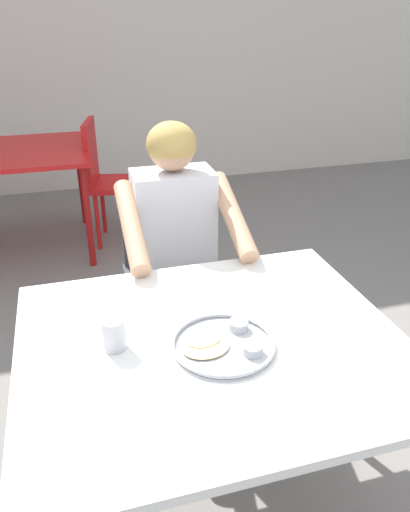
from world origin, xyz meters
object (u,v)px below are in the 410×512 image
object	(u,v)px
thali_tray	(223,343)
diner_foreground	(179,240)
table_background_red	(18,162)
chair_red_right	(108,175)
chair_foreground	(169,259)
drinking_cup	(114,333)
table_foreground	(213,358)

from	to	relation	value
thali_tray	diner_foreground	distance (m)	0.75
diner_foreground	table_background_red	size ratio (longest dim) A/B	1.27
diner_foreground	table_background_red	bearing A→B (deg)	113.69
table_background_red	chair_red_right	bearing A→B (deg)	-2.06
chair_foreground	table_background_red	bearing A→B (deg)	116.91
chair_foreground	chair_red_right	bearing A→B (deg)	95.54
diner_foreground	table_background_red	distance (m)	1.82
drinking_cup	table_foreground	bearing A→B (deg)	-8.92
chair_foreground	diner_foreground	bearing A→B (deg)	-90.28
chair_foreground	diner_foreground	size ratio (longest dim) A/B	0.74
drinking_cup	chair_foreground	world-z (taller)	chair_foreground
thali_tray	diner_foreground	bearing A→B (deg)	86.51
chair_red_right	table_background_red	bearing A→B (deg)	177.94
table_foreground	thali_tray	distance (m)	0.09
drinking_cup	chair_foreground	bearing A→B (deg)	68.66
table_foreground	chair_red_right	xyz separation A→B (m)	(-0.07, 2.36, -0.14)
thali_tray	drinking_cup	world-z (taller)	drinking_cup
table_background_red	drinking_cup	bearing A→B (deg)	-80.61
table_foreground	chair_foreground	world-z (taller)	chair_foreground
table_background_red	thali_tray	bearing A→B (deg)	-74.11
table_foreground	diner_foreground	size ratio (longest dim) A/B	0.94
drinking_cup	table_background_red	distance (m)	2.37
table_background_red	chair_red_right	world-z (taller)	chair_red_right
drinking_cup	chair_red_right	distance (m)	2.34
table_foreground	table_background_red	distance (m)	2.47
drinking_cup	table_background_red	xyz separation A→B (m)	(-0.39, 2.33, -0.12)
chair_red_right	thali_tray	bearing A→B (deg)	-87.80
chair_foreground	chair_red_right	xyz separation A→B (m)	(-0.14, 1.42, -0.00)
table_foreground	diner_foreground	xyz separation A→B (m)	(0.07, 0.71, 0.06)
drinking_cup	chair_red_right	size ratio (longest dim) A/B	0.11
diner_foreground	chair_red_right	size ratio (longest dim) A/B	1.33
chair_foreground	chair_red_right	size ratio (longest dim) A/B	0.99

